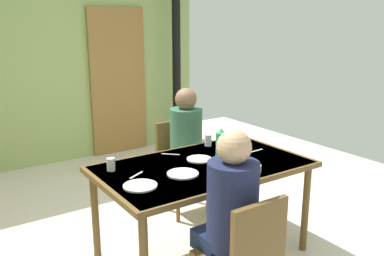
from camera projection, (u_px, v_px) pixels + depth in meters
name	position (u px, v px, depth m)	size (l,w,h in m)	color
ground_plane	(152.00, 255.00, 3.26)	(7.12, 7.12, 0.00)	silver
wall_back	(44.00, 52.00, 5.10)	(4.31, 0.10, 2.88)	#9EB76B
door_wooden	(118.00, 82.00, 5.66)	(0.80, 0.05, 2.00)	olive
stove_pipe_column	(176.00, 49.00, 5.76)	(0.12, 0.12, 2.88)	black
dining_table	(203.00, 173.00, 3.10)	(1.58, 0.93, 0.76)	brown
chair_far_diner	(179.00, 160.00, 3.97)	(0.40, 0.40, 0.87)	brown
person_near_diner	(231.00, 202.00, 2.37)	(0.30, 0.37, 0.77)	#162140
person_far_diner	(187.00, 135.00, 3.79)	(0.30, 0.37, 0.77)	#416652
water_bottle_green_near	(221.00, 150.00, 2.95)	(0.08, 0.08, 0.31)	#2EA35D
serving_bowl_center	(249.00, 168.00, 2.92)	(0.17, 0.17, 0.06)	silver
dinner_plate_near_left	(199.00, 159.00, 3.18)	(0.19, 0.19, 0.01)	white
dinner_plate_near_right	(183.00, 174.00, 2.88)	(0.22, 0.22, 0.01)	white
dinner_plate_far_center	(140.00, 186.00, 2.66)	(0.22, 0.22, 0.01)	white
drinking_glass_by_near_diner	(208.00, 140.00, 3.54)	(0.06, 0.06, 0.10)	silver
drinking_glass_by_far_diner	(111.00, 164.00, 2.94)	(0.06, 0.06, 0.09)	silver
drinking_glass_spare_center	(225.00, 142.00, 3.48)	(0.06, 0.06, 0.10)	silver
bread_plate_sliced	(232.00, 142.00, 3.63)	(0.19, 0.19, 0.02)	#DBB77A
cutlery_knife_near	(256.00, 151.00, 3.40)	(0.15, 0.02, 0.00)	silver
cutlery_fork_near	(136.00, 175.00, 2.86)	(0.15, 0.02, 0.00)	silver
cutlery_knife_far	(170.00, 154.00, 3.31)	(0.15, 0.02, 0.00)	silver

